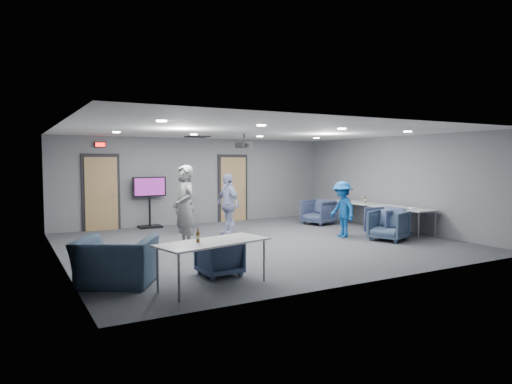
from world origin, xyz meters
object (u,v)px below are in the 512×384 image
table_front_left (213,244)px  person_d (342,209)px  chair_right_b (386,222)px  bottle_right (365,200)px  projector (244,145)px  chair_right_c (389,225)px  person_c (228,204)px  chair_front_a (219,257)px  chair_right_a (319,212)px  person_a (185,208)px  person_b (184,204)px  table_right_a (355,203)px  tv_stand (150,199)px  table_right_b (402,209)px  chair_front_b (116,262)px  bottle_front (198,237)px

table_front_left → person_d: bearing=16.0°
chair_right_b → bottle_right: bottle_right is taller
person_d → projector: projector is taller
chair_right_c → person_c: bearing=-153.6°
chair_front_a → chair_right_a: bearing=-143.0°
person_a → person_b: size_ratio=1.20×
chair_right_b → table_right_a: (0.65, 1.98, 0.30)m
tv_stand → projector: 3.66m
chair_right_a → table_right_b: 2.76m
person_a → person_c: 2.25m
person_a → chair_front_a: bearing=-11.9°
chair_front_a → table_right_b: 6.42m
bottle_right → chair_right_a: bearing=131.0°
chair_front_b → table_right_b: chair_front_b is taller
person_d → chair_front_b: person_d is taller
chair_right_a → bottle_right: bottle_right is taller
person_a → bottle_front: (-0.89, -3.03, -0.14)m
person_a → table_front_left: (-0.65, -3.07, -0.26)m
person_c → table_front_left: bearing=-35.3°
table_right_a → chair_right_c: bearing=157.0°
bottle_front → bottle_right: (6.90, 3.77, 0.00)m
person_d → projector: size_ratio=3.47×
chair_front_a → table_right_b: (6.19, 1.67, 0.37)m
chair_front_a → bottle_front: bearing=40.8°
person_b → bottle_right: size_ratio=6.81×
person_b → projector: 2.45m
chair_front_b → bottle_front: bearing=174.8°
person_c → chair_right_a: size_ratio=1.93×
person_c → chair_right_c: person_c is taller
table_front_left → chair_front_b: bearing=135.2°
projector → bottle_right: bearing=-15.4°
person_d → bottle_front: size_ratio=6.43×
person_a → person_b: bearing=154.6°
chair_right_a → tv_stand: (-4.82, 1.87, 0.47)m
chair_front_a → table_right_b: table_right_b is taller
bottle_right → projector: 4.38m
person_b → table_right_a: 5.22m
chair_right_a → table_right_b: chair_right_a is taller
person_c → chair_front_a: bearing=-34.6°
table_right_a → chair_front_b: bearing=112.9°
person_d → bottle_front: 5.75m
bottle_front → bottle_right: bearing=28.7°
table_right_b → bottle_front: size_ratio=8.23×
chair_front_b → table_right_b: bearing=-139.0°
chair_right_c → chair_front_a: 5.27m
chair_right_a → chair_front_b: bearing=-74.9°
person_c → chair_right_c: (3.13, -2.77, -0.45)m
person_d → projector: 3.06m
person_c → bottle_front: 5.17m
chair_front_b → chair_right_c: bearing=-142.0°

